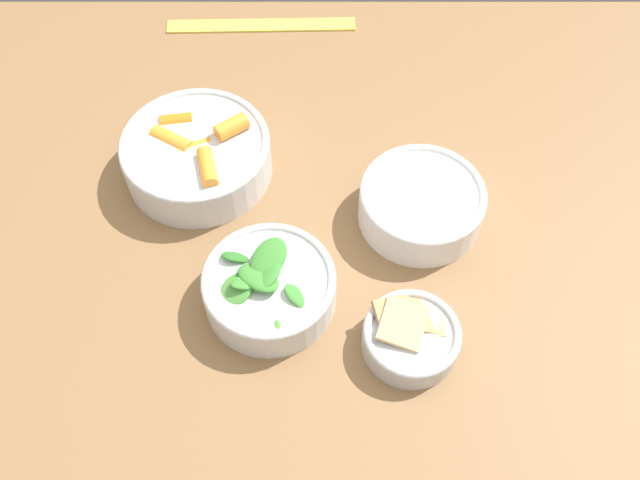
{
  "coord_description": "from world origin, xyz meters",
  "views": [
    {
      "loc": [
        -0.01,
        -0.48,
        1.48
      ],
      "look_at": [
        -0.0,
        -0.01,
        0.76
      ],
      "focal_mm": 40.0,
      "sensor_mm": 36.0,
      "label": 1
    }
  ],
  "objects_px": {
    "bowl_greens": "(266,287)",
    "ruler": "(258,26)",
    "bowl_beans_hotdog": "(419,204)",
    "bowl_cookies": "(409,335)",
    "bowl_carrots": "(194,155)"
  },
  "relations": [
    {
      "from": "bowl_greens",
      "to": "ruler",
      "type": "relative_size",
      "value": 0.53
    },
    {
      "from": "bowl_greens",
      "to": "bowl_beans_hotdog",
      "type": "height_order",
      "value": "bowl_greens"
    },
    {
      "from": "bowl_greens",
      "to": "bowl_cookies",
      "type": "distance_m",
      "value": 0.17
    },
    {
      "from": "bowl_carrots",
      "to": "bowl_greens",
      "type": "bearing_deg",
      "value": -62.8
    },
    {
      "from": "bowl_carrots",
      "to": "ruler",
      "type": "relative_size",
      "value": 0.66
    },
    {
      "from": "bowl_beans_hotdog",
      "to": "ruler",
      "type": "relative_size",
      "value": 0.53
    },
    {
      "from": "bowl_beans_hotdog",
      "to": "ruler",
      "type": "bearing_deg",
      "value": 120.72
    },
    {
      "from": "bowl_greens",
      "to": "bowl_cookies",
      "type": "bearing_deg",
      "value": -19.8
    },
    {
      "from": "ruler",
      "to": "bowl_greens",
      "type": "bearing_deg",
      "value": -86.21
    },
    {
      "from": "bowl_carrots",
      "to": "bowl_greens",
      "type": "xyz_separation_m",
      "value": [
        0.1,
        -0.2,
        -0.0
      ]
    },
    {
      "from": "bowl_cookies",
      "to": "ruler",
      "type": "relative_size",
      "value": 0.37
    },
    {
      "from": "bowl_beans_hotdog",
      "to": "ruler",
      "type": "xyz_separation_m",
      "value": [
        -0.22,
        0.37,
        -0.02
      ]
    },
    {
      "from": "bowl_cookies",
      "to": "ruler",
      "type": "xyz_separation_m",
      "value": [
        -0.19,
        0.55,
        -0.02
      ]
    },
    {
      "from": "bowl_carrots",
      "to": "bowl_greens",
      "type": "relative_size",
      "value": 1.25
    },
    {
      "from": "bowl_carrots",
      "to": "ruler",
      "type": "bearing_deg",
      "value": 76.63
    }
  ]
}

